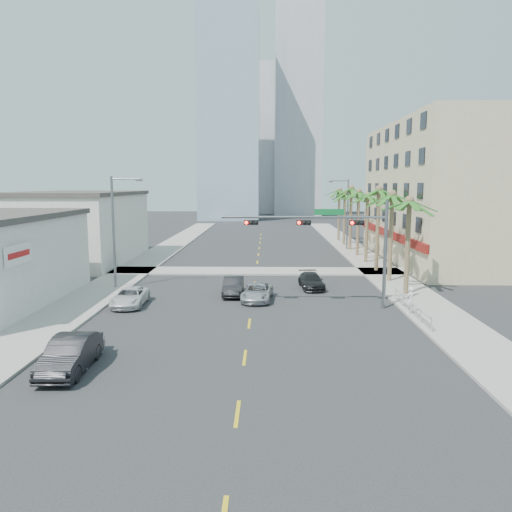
# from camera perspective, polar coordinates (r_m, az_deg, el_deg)

# --- Properties ---
(ground) EXTENTS (260.00, 260.00, 0.00)m
(ground) POSITION_cam_1_polar(r_m,az_deg,el_deg) (26.70, -1.09, -10.08)
(ground) COLOR #262628
(ground) RESTS_ON ground
(sidewalk_right) EXTENTS (4.00, 120.00, 0.15)m
(sidewalk_right) POSITION_cam_1_polar(r_m,az_deg,el_deg) (47.35, 14.64, -2.16)
(sidewalk_right) COLOR gray
(sidewalk_right) RESTS_ON ground
(sidewalk_left) EXTENTS (4.00, 120.00, 0.15)m
(sidewalk_left) POSITION_cam_1_polar(r_m,az_deg,el_deg) (47.90, -14.56, -2.04)
(sidewalk_left) COLOR gray
(sidewalk_left) RESTS_ON ground
(sidewalk_cross) EXTENTS (80.00, 4.00, 0.15)m
(sidewalk_cross) POSITION_cam_1_polar(r_m,az_deg,el_deg) (48.06, 0.01, -1.74)
(sidewalk_cross) COLOR gray
(sidewalk_cross) RESTS_ON ground
(building_right) EXTENTS (15.25, 28.00, 15.00)m
(building_right) POSITION_cam_1_polar(r_m,az_deg,el_deg) (59.15, 22.19, 6.75)
(building_right) COLOR #C2AF89
(building_right) RESTS_ON ground
(building_left_far) EXTENTS (11.00, 18.00, 7.20)m
(building_left_far) POSITION_cam_1_polar(r_m,az_deg,el_deg) (57.36, -19.74, 2.95)
(building_left_far) COLOR beige
(building_left_far) RESTS_ON ground
(tower_far_left) EXTENTS (14.00, 14.00, 48.00)m
(tower_far_left) POSITION_cam_1_polar(r_m,az_deg,el_deg) (121.67, -3.08, 15.58)
(tower_far_left) COLOR #99B2C6
(tower_far_left) RESTS_ON ground
(tower_far_right) EXTENTS (12.00, 12.00, 60.00)m
(tower_far_right) POSITION_cam_1_polar(r_m,az_deg,el_deg) (137.27, 4.84, 17.25)
(tower_far_right) COLOR #ADADB2
(tower_far_right) RESTS_ON ground
(tower_far_center) EXTENTS (16.00, 16.00, 42.00)m
(tower_far_center) POSITION_cam_1_polar(r_m,az_deg,el_deg) (150.91, -0.23, 13.01)
(tower_far_center) COLOR #ADADB2
(tower_far_center) RESTS_ON ground
(traffic_signal_mast) EXTENTS (11.12, 0.54, 7.20)m
(traffic_signal_mast) POSITION_cam_1_polar(r_m,az_deg,el_deg) (33.77, 9.32, 2.46)
(traffic_signal_mast) COLOR slate
(traffic_signal_mast) RESTS_ON ground
(palm_tree_0) EXTENTS (4.80, 4.80, 7.80)m
(palm_tree_0) POSITION_cam_1_polar(r_m,az_deg,el_deg) (38.80, 17.14, 5.93)
(palm_tree_0) COLOR brown
(palm_tree_0) RESTS_ON ground
(palm_tree_1) EXTENTS (4.80, 4.80, 8.16)m
(palm_tree_1) POSITION_cam_1_polar(r_m,az_deg,el_deg) (43.81, 15.32, 6.68)
(palm_tree_1) COLOR brown
(palm_tree_1) RESTS_ON ground
(palm_tree_2) EXTENTS (4.80, 4.80, 8.52)m
(palm_tree_2) POSITION_cam_1_polar(r_m,az_deg,el_deg) (48.87, 13.86, 7.27)
(palm_tree_2) COLOR brown
(palm_tree_2) RESTS_ON ground
(palm_tree_3) EXTENTS (4.80, 4.80, 7.80)m
(palm_tree_3) POSITION_cam_1_polar(r_m,az_deg,el_deg) (53.97, 12.65, 6.64)
(palm_tree_3) COLOR brown
(palm_tree_3) RESTS_ON ground
(palm_tree_4) EXTENTS (4.80, 4.80, 8.16)m
(palm_tree_4) POSITION_cam_1_polar(r_m,az_deg,el_deg) (59.07, 11.67, 7.12)
(palm_tree_4) COLOR brown
(palm_tree_4) RESTS_ON ground
(palm_tree_5) EXTENTS (4.80, 4.80, 8.52)m
(palm_tree_5) POSITION_cam_1_polar(r_m,az_deg,el_deg) (64.19, 10.85, 7.53)
(palm_tree_5) COLOR brown
(palm_tree_5) RESTS_ON ground
(palm_tree_6) EXTENTS (4.80, 4.80, 7.80)m
(palm_tree_6) POSITION_cam_1_polar(r_m,az_deg,el_deg) (69.34, 10.13, 7.01)
(palm_tree_6) COLOR brown
(palm_tree_6) RESTS_ON ground
(palm_tree_7) EXTENTS (4.80, 4.80, 8.16)m
(palm_tree_7) POSITION_cam_1_polar(r_m,az_deg,el_deg) (74.47, 9.52, 7.37)
(palm_tree_7) COLOR brown
(palm_tree_7) RESTS_ON ground
(streetlight_left) EXTENTS (2.55, 0.25, 9.00)m
(streetlight_left) POSITION_cam_1_polar(r_m,az_deg,el_deg) (41.27, -15.73, 3.29)
(streetlight_left) COLOR slate
(streetlight_left) RESTS_ON ground
(streetlight_right) EXTENTS (2.55, 0.25, 9.00)m
(streetlight_right) POSITION_cam_1_polar(r_m,az_deg,el_deg) (64.18, 10.25, 5.11)
(streetlight_right) COLOR slate
(streetlight_right) RESTS_ON ground
(guardrail) EXTENTS (0.08, 8.08, 1.00)m
(guardrail) POSITION_cam_1_polar(r_m,az_deg,el_deg) (33.55, 17.31, -5.45)
(guardrail) COLOR silver
(guardrail) RESTS_ON ground
(car_parked_near) EXTENTS (1.56, 3.76, 1.27)m
(car_parked_near) POSITION_cam_1_polar(r_m,az_deg,el_deg) (25.49, -19.45, -9.96)
(car_parked_near) COLOR #BABABF
(car_parked_near) RESTS_ON ground
(car_parked_mid) EXTENTS (1.82, 4.80, 1.56)m
(car_parked_mid) POSITION_cam_1_polar(r_m,az_deg,el_deg) (24.39, -20.48, -10.48)
(car_parked_mid) COLOR black
(car_parked_mid) RESTS_ON ground
(car_parked_far) EXTENTS (2.21, 4.53, 1.24)m
(car_parked_far) POSITION_cam_1_polar(r_m,az_deg,el_deg) (35.82, -14.22, -4.56)
(car_parked_far) COLOR silver
(car_parked_far) RESTS_ON ground
(car_lane_left) EXTENTS (1.49, 4.22, 1.39)m
(car_lane_left) POSITION_cam_1_polar(r_m,az_deg,el_deg) (38.03, -2.61, -3.46)
(car_lane_left) COLOR black
(car_lane_left) RESTS_ON ground
(car_lane_center) EXTENTS (2.46, 4.58, 1.22)m
(car_lane_center) POSITION_cam_1_polar(r_m,az_deg,el_deg) (36.26, 0.14, -4.16)
(car_lane_center) COLOR silver
(car_lane_center) RESTS_ON ground
(car_lane_right) EXTENTS (2.06, 4.39, 1.24)m
(car_lane_right) POSITION_cam_1_polar(r_m,az_deg,el_deg) (40.66, 6.34, -2.84)
(car_lane_right) COLOR black
(car_lane_right) RESTS_ON ground
(pedestrian) EXTENTS (0.74, 0.70, 1.70)m
(pedestrian) POSITION_cam_1_polar(r_m,az_deg,el_deg) (33.70, 17.22, -4.82)
(pedestrian) COLOR white
(pedestrian) RESTS_ON sidewalk_right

